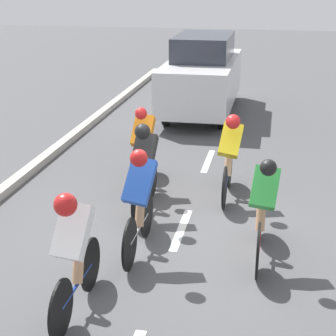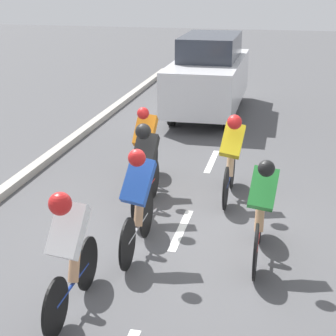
# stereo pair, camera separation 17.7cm
# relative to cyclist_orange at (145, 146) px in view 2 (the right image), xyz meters

# --- Properties ---
(ground_plane) EXTENTS (60.00, 60.00, 0.00)m
(ground_plane) POSITION_rel_cyclist_orange_xyz_m (-0.93, 1.70, -0.77)
(ground_plane) COLOR #4C4C4F
(lane_stripe_mid) EXTENTS (0.12, 1.40, 0.01)m
(lane_stripe_mid) POSITION_rel_cyclist_orange_xyz_m (-0.93, 1.55, -0.76)
(lane_stripe_mid) COLOR white
(lane_stripe_mid) RESTS_ON ground
(lane_stripe_far) EXTENTS (0.12, 1.40, 0.01)m
(lane_stripe_far) POSITION_rel_cyclist_orange_xyz_m (-0.93, -1.65, -0.76)
(lane_stripe_far) COLOR white
(lane_stripe_far) RESTS_ON ground
(cyclist_orange) EXTENTS (0.37, 1.73, 1.50)m
(cyclist_orange) POSITION_rel_cyclist_orange_xyz_m (0.00, 0.00, 0.00)
(cyclist_orange) COLOR black
(cyclist_orange) RESTS_ON ground
(cyclist_green) EXTENTS (0.38, 1.74, 1.48)m
(cyclist_green) POSITION_rel_cyclist_orange_xyz_m (-2.10, 2.25, -0.01)
(cyclist_green) COLOR black
(cyclist_green) RESTS_ON ground
(cyclist_blue) EXTENTS (0.42, 1.65, 1.55)m
(cyclist_blue) POSITION_rel_cyclist_orange_xyz_m (-0.52, 2.40, 0.05)
(cyclist_blue) COLOR black
(cyclist_blue) RESTS_ON ground
(cyclist_yellow) EXTENTS (0.40, 1.65, 1.51)m
(cyclist_yellow) POSITION_rel_cyclist_orange_xyz_m (-1.50, 0.24, 0.03)
(cyclist_yellow) COLOR black
(cyclist_yellow) RESTS_ON ground
(cyclist_black) EXTENTS (0.37, 1.69, 1.49)m
(cyclist_black) POSITION_rel_cyclist_orange_xyz_m (-0.26, 1.01, 0.03)
(cyclist_black) COLOR black
(cyclist_black) RESTS_ON ground
(cyclist_white) EXTENTS (0.38, 1.60, 1.55)m
(cyclist_white) POSITION_rel_cyclist_orange_xyz_m (-0.17, 3.91, 0.06)
(cyclist_white) COLOR black
(cyclist_white) RESTS_ON ground
(support_car) EXTENTS (1.70, 4.50, 2.03)m
(support_car) POSITION_rel_cyclist_orange_xyz_m (-0.26, -5.62, 0.26)
(support_car) COLOR black
(support_car) RESTS_ON ground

